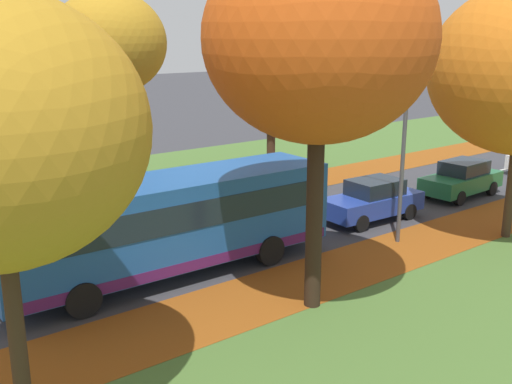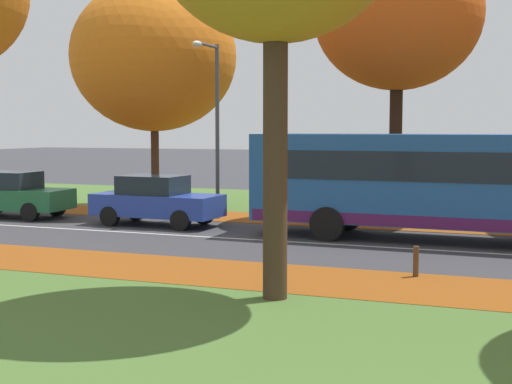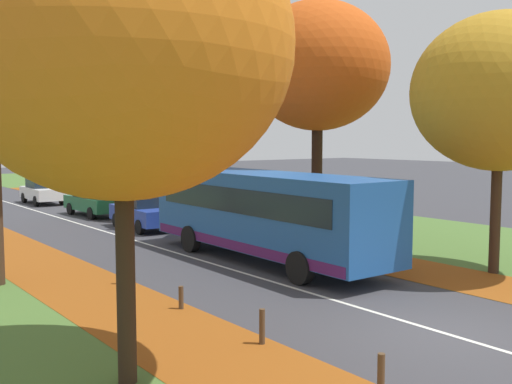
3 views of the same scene
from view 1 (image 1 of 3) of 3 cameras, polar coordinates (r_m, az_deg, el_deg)
name	(u,v)px [view 1 (image 1 of 3)]	position (r m, az deg, el deg)	size (l,w,h in m)	color
grass_verge_left	(258,164)	(33.53, 0.15, 2.70)	(12.00, 90.00, 0.01)	#476B2D
leaf_litter_left	(214,199)	(26.50, -3.99, -0.64)	(2.80, 60.00, 0.00)	#8C4714
leaf_litter_right	(372,259)	(19.88, 11.03, -6.28)	(2.80, 60.00, 0.00)	#8C4714
road_centre_line	(385,199)	(27.07, 12.19, -0.63)	(0.12, 80.00, 0.01)	silver
tree_left_near	(109,44)	(25.32, -13.78, 13.54)	(4.57, 4.57, 8.78)	#422D1E
tree_left_mid	(272,54)	(29.35, 1.49, 13.05)	(4.08, 4.08, 8.03)	#382619
tree_right_near	(319,39)	(14.90, 6.01, 14.27)	(5.68, 5.68, 9.54)	black
bollard_third	(10,241)	(21.91, -22.39, -4.38)	(0.12, 0.12, 0.57)	#4C3823
bollard_fourth	(98,222)	(22.87, -14.86, -2.82)	(0.12, 0.12, 0.66)	#4C3823
streetlamp_right	(396,135)	(20.96, 13.23, 5.28)	(1.89, 0.28, 6.00)	#47474C
bus	(169,220)	(18.00, -8.26, -2.70)	(2.82, 10.45, 2.98)	#1E5199
car_blue_lead	(372,200)	(23.69, 11.02, -0.76)	(1.94, 4.28, 1.62)	#233D9E
car_green_following	(462,179)	(28.18, 19.00, 1.20)	(1.91, 4.26, 1.62)	#1E6038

